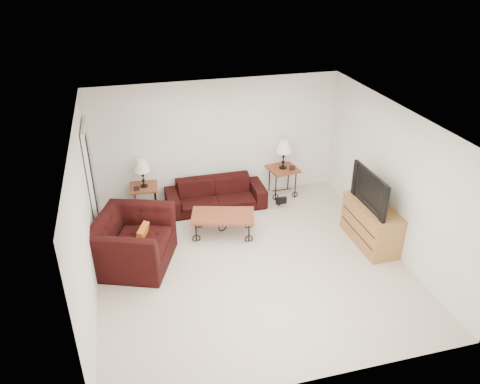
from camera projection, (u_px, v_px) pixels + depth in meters
name	position (u px, v px, depth m)	size (l,w,h in m)	color
ground	(250.00, 263.00, 7.89)	(5.00, 5.00, 0.00)	#BEB0A2
wall_back	(217.00, 141.00, 9.44)	(5.00, 0.02, 2.50)	white
wall_front	(313.00, 303.00, 5.17)	(5.00, 0.02, 2.50)	white
wall_left	(85.00, 219.00, 6.74)	(0.02, 5.00, 2.50)	white
wall_right	(394.00, 180.00, 7.86)	(0.02, 5.00, 2.50)	white
ceiling	(252.00, 122.00, 6.71)	(5.00, 5.00, 0.00)	white
doorway	(91.00, 183.00, 8.27)	(0.08, 0.94, 2.04)	black
sofa	(216.00, 194.00, 9.44)	(1.99, 0.78, 0.58)	black
side_table_left	(145.00, 199.00, 9.29)	(0.52, 0.52, 0.56)	brown
side_table_right	(282.00, 181.00, 9.92)	(0.57, 0.57, 0.62)	brown
lamp_left	(143.00, 173.00, 9.02)	(0.32, 0.32, 0.56)	black
lamp_right	(283.00, 154.00, 9.63)	(0.35, 0.35, 0.62)	black
photo_frame_left	(136.00, 188.00, 8.97)	(0.11, 0.02, 0.09)	black
photo_frame_right	(292.00, 168.00, 9.65)	(0.12, 0.02, 0.10)	black
coffee_table	(223.00, 225.00, 8.57)	(1.13, 0.61, 0.42)	brown
armchair	(133.00, 241.00, 7.70)	(1.33, 1.16, 0.87)	black
throw_pillow	(142.00, 237.00, 7.65)	(0.39, 0.10, 0.39)	#C16218
tv_stand	(371.00, 224.00, 8.26)	(0.53, 1.26, 0.76)	#B48843
television	(375.00, 189.00, 7.93)	(1.13, 0.15, 0.65)	black
backpack	(279.00, 196.00, 9.52)	(0.34, 0.26, 0.44)	black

